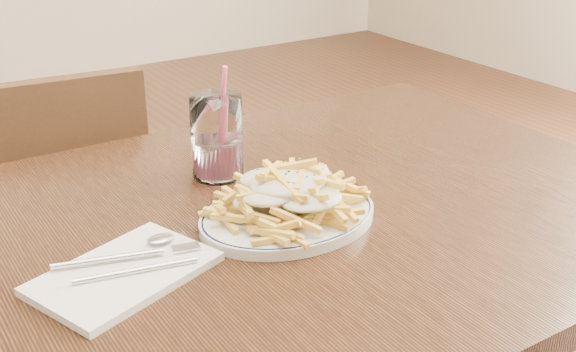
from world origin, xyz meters
TOP-DOWN VIEW (x-y plane):
  - table at (0.00, 0.00)m, footprint 1.20×0.80m
  - chair_far at (-0.15, 0.64)m, footprint 0.42×0.42m
  - fries_plate at (0.01, -0.03)m, footprint 0.28×0.25m
  - loaded_fries at (0.01, -0.03)m, footprint 0.24×0.21m
  - napkin at (-0.23, -0.04)m, footprint 0.24×0.20m
  - cutlery at (-0.23, -0.04)m, footprint 0.19×0.10m
  - water_glass at (0.01, 0.16)m, footprint 0.08×0.08m

SIDE VIEW (x-z plane):
  - chair_far at x=-0.15m, z-range 0.06..0.89m
  - table at x=0.00m, z-range 0.30..1.05m
  - napkin at x=-0.23m, z-range 0.75..0.76m
  - fries_plate at x=0.01m, z-range 0.75..0.77m
  - cutlery at x=-0.23m, z-range 0.76..0.77m
  - loaded_fries at x=0.01m, z-range 0.77..0.83m
  - water_glass at x=0.01m, z-range 0.72..0.90m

